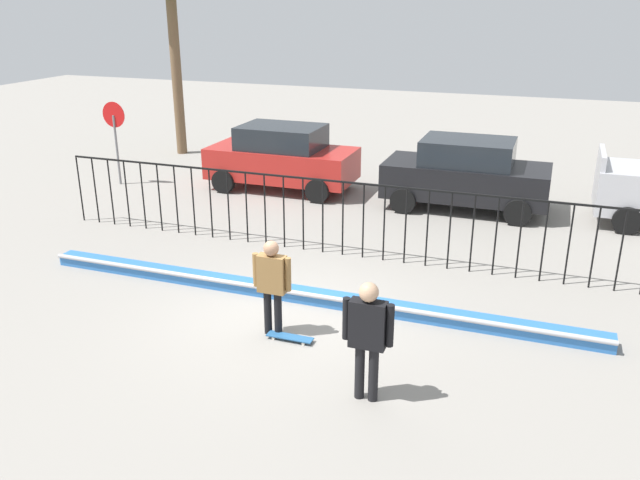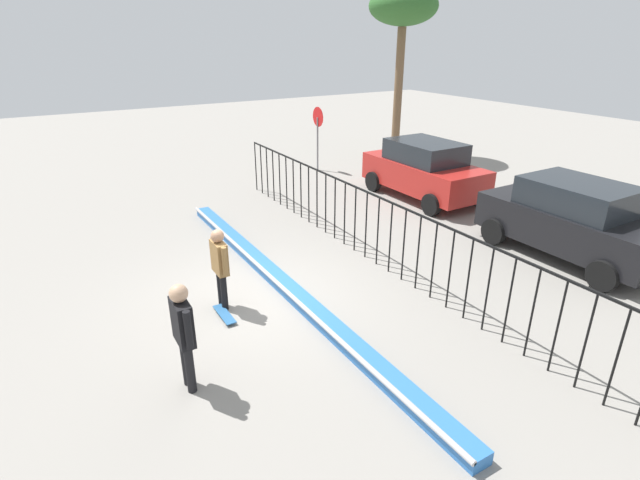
{
  "view_description": "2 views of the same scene",
  "coord_description": "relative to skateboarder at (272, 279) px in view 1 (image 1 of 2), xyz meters",
  "views": [
    {
      "loc": [
        4.15,
        -9.64,
        5.42
      ],
      "look_at": [
        0.34,
        0.85,
        1.23
      ],
      "focal_mm": 36.63,
      "sensor_mm": 36.0,
      "label": 1
    },
    {
      "loc": [
        8.28,
        -3.29,
        5.1
      ],
      "look_at": [
        0.8,
        1.19,
        1.37
      ],
      "focal_mm": 27.12,
      "sensor_mm": 36.0,
      "label": 2
    }
  ],
  "objects": [
    {
      "name": "ground_plane",
      "position": [
        -0.02,
        0.62,
        -1.02
      ],
      "size": [
        60.0,
        60.0,
        0.0
      ],
      "primitive_type": "plane",
      "color": "gray"
    },
    {
      "name": "stop_sign",
      "position": [
        -8.25,
        7.11,
        0.6
      ],
      "size": [
        0.76,
        0.07,
        2.5
      ],
      "color": "slate",
      "rests_on": "ground"
    },
    {
      "name": "skateboarder",
      "position": [
        0.0,
        0.0,
        0.0
      ],
      "size": [
        0.68,
        0.26,
        1.69
      ],
      "rotation": [
        0.0,
        0.0,
        -0.1
      ],
      "color": "black",
      "rests_on": "ground"
    },
    {
      "name": "perimeter_fence",
      "position": [
        -0.02,
        3.86,
        0.04
      ],
      "size": [
        14.04,
        0.04,
        1.7
      ],
      "color": "black",
      "rests_on": "ground"
    },
    {
      "name": "parked_car_red",
      "position": [
        -3.36,
        8.29,
        -0.04
      ],
      "size": [
        4.3,
        2.12,
        1.9
      ],
      "rotation": [
        0.0,
        0.0,
        -0.03
      ],
      "color": "#B2231E",
      "rests_on": "ground"
    },
    {
      "name": "camera_operator",
      "position": [
        2.02,
        -1.3,
        0.07
      ],
      "size": [
        0.73,
        0.27,
        1.81
      ],
      "rotation": [
        0.0,
        0.0,
        2.72
      ],
      "color": "black",
      "rests_on": "ground"
    },
    {
      "name": "skateboard",
      "position": [
        0.35,
        -0.12,
        -0.96
      ],
      "size": [
        0.8,
        0.2,
        0.07
      ],
      "rotation": [
        0.0,
        0.0,
        0.1
      ],
      "color": "#26598C",
      "rests_on": "ground"
    },
    {
      "name": "parked_car_black",
      "position": [
        2.02,
        8.2,
        -0.04
      ],
      "size": [
        4.3,
        2.12,
        1.9
      ],
      "rotation": [
        0.0,
        0.0,
        0.04
      ],
      "color": "black",
      "rests_on": "ground"
    },
    {
      "name": "bowl_coping_ledge",
      "position": [
        -0.02,
        1.38,
        -0.9
      ],
      "size": [
        11.0,
        0.41,
        0.27
      ],
      "color": "#2D6BB7",
      "rests_on": "ground"
    }
  ]
}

